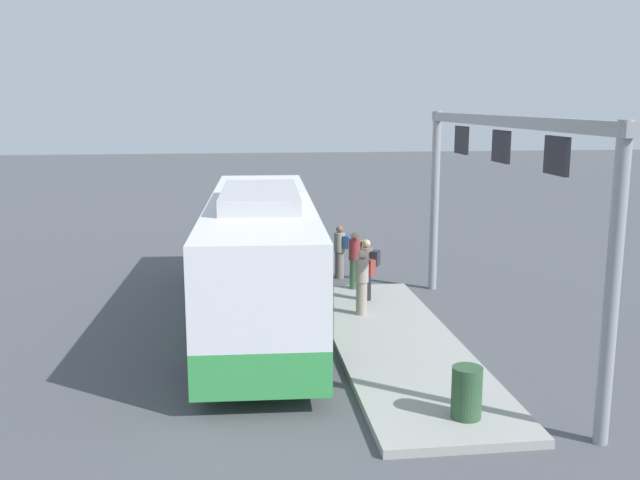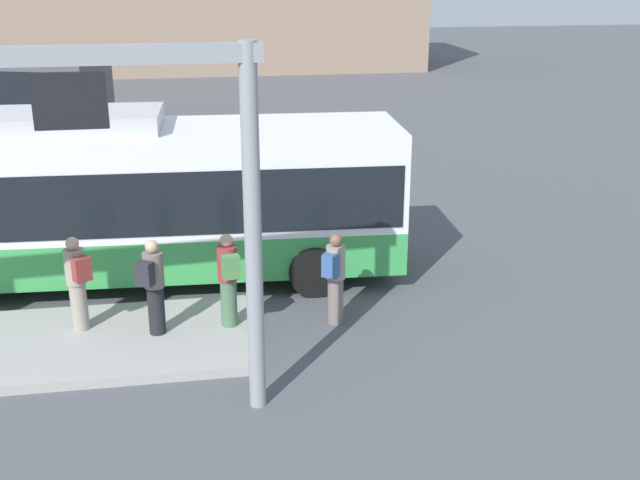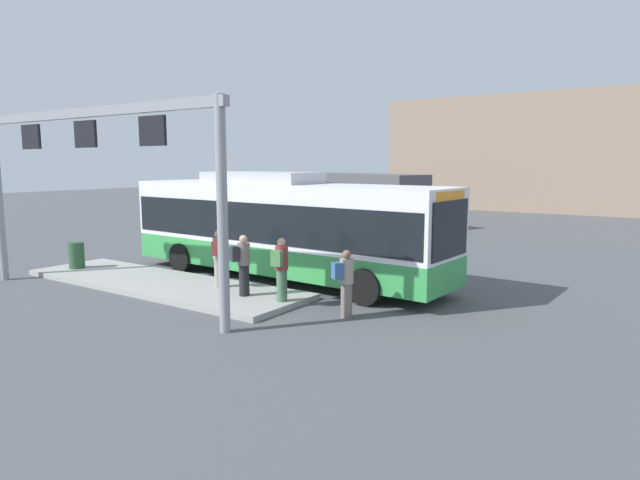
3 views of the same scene
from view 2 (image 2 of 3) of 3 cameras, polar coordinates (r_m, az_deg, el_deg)
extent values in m
plane|color=#4C4F54|center=(16.45, -14.74, -2.87)|extent=(120.00, 120.00, 0.00)
cube|color=green|center=(16.17, -14.97, -0.33)|extent=(11.62, 3.04, 0.85)
cube|color=white|center=(15.77, -15.41, 4.37)|extent=(11.62, 3.04, 1.90)
cube|color=black|center=(15.82, -15.35, 3.67)|extent=(11.40, 3.07, 1.20)
cube|color=black|center=(15.97, 5.63, 4.80)|extent=(0.14, 2.12, 1.50)
cube|color=#B7B7BC|center=(15.68, -18.93, 8.18)|extent=(4.11, 1.94, 0.36)
cube|color=orange|center=(15.76, 5.48, 7.78)|extent=(0.20, 1.75, 0.28)
cylinder|color=black|center=(17.28, -1.28, 0.68)|extent=(1.01, 0.35, 1.00)
cylinder|color=black|center=(15.05, -0.40, -2.28)|extent=(1.01, 0.35, 1.00)
cylinder|color=black|center=(31.28, -17.67, 8.42)|extent=(1.04, 0.62, 1.00)
cylinder|color=black|center=(29.22, -19.82, 7.44)|extent=(1.04, 0.62, 1.00)
cylinder|color=slate|center=(13.98, 1.13, -4.40)|extent=(0.38, 0.38, 0.85)
cylinder|color=gray|center=(13.70, 1.15, -1.63)|extent=(0.46, 0.46, 0.60)
sphere|color=brown|center=(13.55, 1.16, -0.01)|extent=(0.22, 0.22, 0.22)
cube|color=#335993|center=(13.46, 0.78, -1.89)|extent=(0.33, 0.30, 0.40)
cylinder|color=#476B4C|center=(13.59, -6.65, -4.53)|extent=(0.33, 0.33, 0.85)
cylinder|color=maroon|center=(13.31, -6.77, -1.68)|extent=(0.40, 0.40, 0.60)
sphere|color=tan|center=(13.16, -6.84, -0.02)|extent=(0.22, 0.22, 0.22)
cube|color=#4C8447|center=(13.06, -6.50, -1.95)|extent=(0.31, 0.23, 0.40)
cylinder|color=black|center=(13.51, -11.82, -4.99)|extent=(0.38, 0.38, 0.85)
cylinder|color=slate|center=(13.23, -12.04, -2.14)|extent=(0.47, 0.47, 0.60)
sphere|color=tan|center=(13.08, -12.16, -0.47)|extent=(0.22, 0.22, 0.22)
cube|color=#26262D|center=(13.01, -12.66, -2.41)|extent=(0.33, 0.30, 0.40)
cylinder|color=gray|center=(13.97, -17.12, -4.62)|extent=(0.39, 0.39, 0.85)
cylinder|color=gray|center=(13.70, -17.42, -1.85)|extent=(0.47, 0.47, 0.60)
sphere|color=tan|center=(13.56, -17.60, -0.24)|extent=(0.22, 0.22, 0.22)
cube|color=maroon|center=(13.47, -16.96, -2.04)|extent=(0.33, 0.30, 0.40)
cylinder|color=gray|center=(10.63, -4.90, 0.22)|extent=(0.24, 0.24, 5.20)
cube|color=black|center=(10.24, -17.76, 9.61)|extent=(0.90, 0.08, 0.70)
camera|label=1|loc=(24.84, -60.70, 8.32)|focal=39.84mm
camera|label=3|loc=(9.56, 68.03, -7.53)|focal=30.65mm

